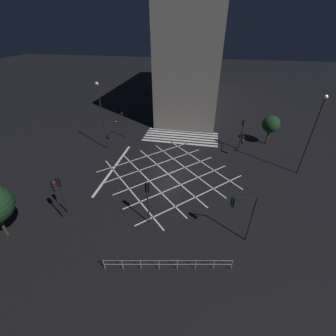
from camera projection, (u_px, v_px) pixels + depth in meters
ground_plane at (168, 174)px, 27.03m from camera, size 200.00×200.00×0.00m
road_markings at (174, 149)px, 32.28m from camera, size 17.38×21.76×0.01m
office_building at (197, 44)px, 46.55m from camera, size 10.06×37.49×22.89m
traffic_light_sw_main at (242, 128)px, 30.59m from camera, size 0.39×0.36×4.46m
traffic_light_nw_main at (242, 209)px, 17.21m from camera, size 1.89×0.36×4.59m
traffic_light_sw_cross at (242, 139)px, 29.67m from camera, size 0.36×2.79×3.24m
traffic_light_ne_cross at (61, 188)px, 20.00m from camera, size 0.36×0.39×4.11m
traffic_light_median_north at (148, 195)px, 18.88m from camera, size 0.36×0.39×4.45m
traffic_light_se_cross at (120, 122)px, 32.67m from camera, size 0.36×2.62×4.22m
traffic_light_ne_main at (55, 192)px, 19.28m from camera, size 0.39×0.36×4.35m
street_lamp_east at (195, 97)px, 34.45m from camera, size 0.58×0.58×7.53m
street_lamp_west at (101, 110)px, 29.20m from camera, size 0.41×0.41×9.23m
street_lamp_far at (314, 127)px, 23.89m from camera, size 0.43×0.43×9.36m
street_tree_far at (271, 124)px, 31.92m from camera, size 2.44×2.44×4.36m
pedestrian_railing at (168, 264)px, 16.31m from camera, size 9.21×1.86×1.05m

